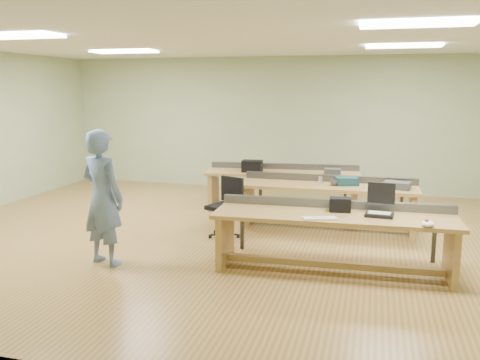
{
  "coord_description": "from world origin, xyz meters",
  "views": [
    {
      "loc": [
        2.12,
        -7.39,
        2.3
      ],
      "look_at": [
        0.31,
        -0.6,
        1.02
      ],
      "focal_mm": 38.0,
      "sensor_mm": 36.0,
      "label": 1
    }
  ],
  "objects_px": {
    "workbench_front": "(334,228)",
    "person": "(103,198)",
    "workbench_mid": "(327,196)",
    "laptop_base": "(379,215)",
    "camera_bag": "(340,205)",
    "parts_bin_grey": "(397,185)",
    "drinks_can": "(321,180)",
    "workbench_back": "(282,182)",
    "task_chair": "(226,215)",
    "parts_bin_teal": "(347,181)",
    "mug": "(334,182)"
  },
  "relations": [
    {
      "from": "workbench_front",
      "to": "person",
      "type": "xyz_separation_m",
      "value": [
        -2.94,
        -0.49,
        0.34
      ]
    },
    {
      "from": "workbench_mid",
      "to": "laptop_base",
      "type": "relative_size",
      "value": 8.59
    },
    {
      "from": "camera_bag",
      "to": "workbench_mid",
      "type": "bearing_deg",
      "value": 94.02
    },
    {
      "from": "workbench_front",
      "to": "parts_bin_grey",
      "type": "bearing_deg",
      "value": 64.55
    },
    {
      "from": "laptop_base",
      "to": "drinks_can",
      "type": "xyz_separation_m",
      "value": [
        -0.92,
        1.93,
        0.04
      ]
    },
    {
      "from": "workbench_front",
      "to": "workbench_back",
      "type": "bearing_deg",
      "value": 109.48
    },
    {
      "from": "workbench_mid",
      "to": "task_chair",
      "type": "distance_m",
      "value": 1.71
    },
    {
      "from": "workbench_mid",
      "to": "parts_bin_teal",
      "type": "height_order",
      "value": "parts_bin_teal"
    },
    {
      "from": "workbench_back",
      "to": "laptop_base",
      "type": "relative_size",
      "value": 8.74
    },
    {
      "from": "workbench_back",
      "to": "person",
      "type": "xyz_separation_m",
      "value": [
        -1.74,
        -3.54,
        0.34
      ]
    },
    {
      "from": "parts_bin_teal",
      "to": "parts_bin_grey",
      "type": "xyz_separation_m",
      "value": [
        0.78,
        -0.12,
        -0.01
      ]
    },
    {
      "from": "laptop_base",
      "to": "camera_bag",
      "type": "xyz_separation_m",
      "value": [
        -0.48,
        0.1,
        0.07
      ]
    },
    {
      "from": "workbench_front",
      "to": "mug",
      "type": "distance_m",
      "value": 1.93
    },
    {
      "from": "laptop_base",
      "to": "parts_bin_teal",
      "type": "bearing_deg",
      "value": 109.81
    },
    {
      "from": "camera_bag",
      "to": "drinks_can",
      "type": "bearing_deg",
      "value": 97.35
    },
    {
      "from": "person",
      "to": "workbench_back",
      "type": "bearing_deg",
      "value": -99.02
    },
    {
      "from": "workbench_mid",
      "to": "workbench_back",
      "type": "xyz_separation_m",
      "value": [
        -0.94,
        1.11,
        -0.0
      ]
    },
    {
      "from": "workbench_mid",
      "to": "laptop_base",
      "type": "height_order",
      "value": "workbench_mid"
    },
    {
      "from": "workbench_mid",
      "to": "workbench_back",
      "type": "distance_m",
      "value": 1.45
    },
    {
      "from": "person",
      "to": "parts_bin_teal",
      "type": "distance_m",
      "value": 3.9
    },
    {
      "from": "workbench_front",
      "to": "parts_bin_teal",
      "type": "relative_size",
      "value": 8.58
    },
    {
      "from": "person",
      "to": "laptop_base",
      "type": "relative_size",
      "value": 5.36
    },
    {
      "from": "task_chair",
      "to": "person",
      "type": "bearing_deg",
      "value": -103.51
    },
    {
      "from": "workbench_back",
      "to": "camera_bag",
      "type": "bearing_deg",
      "value": -71.88
    },
    {
      "from": "workbench_mid",
      "to": "parts_bin_grey",
      "type": "bearing_deg",
      "value": -2.41
    },
    {
      "from": "mug",
      "to": "drinks_can",
      "type": "height_order",
      "value": "drinks_can"
    },
    {
      "from": "workbench_front",
      "to": "workbench_mid",
      "type": "distance_m",
      "value": 1.96
    },
    {
      "from": "laptop_base",
      "to": "parts_bin_grey",
      "type": "height_order",
      "value": "parts_bin_grey"
    },
    {
      "from": "laptop_base",
      "to": "person",
      "type": "bearing_deg",
      "value": -166.11
    },
    {
      "from": "workbench_back",
      "to": "camera_bag",
      "type": "xyz_separation_m",
      "value": [
        1.26,
        -2.92,
        0.28
      ]
    },
    {
      "from": "workbench_mid",
      "to": "camera_bag",
      "type": "height_order",
      "value": "camera_bag"
    },
    {
      "from": "person",
      "to": "camera_bag",
      "type": "bearing_deg",
      "value": -151.22
    },
    {
      "from": "workbench_front",
      "to": "parts_bin_grey",
      "type": "height_order",
      "value": "workbench_front"
    },
    {
      "from": "workbench_front",
      "to": "person",
      "type": "height_order",
      "value": "person"
    },
    {
      "from": "workbench_back",
      "to": "workbench_front",
      "type": "bearing_deg",
      "value": -73.78
    },
    {
      "from": "workbench_back",
      "to": "laptop_base",
      "type": "xyz_separation_m",
      "value": [
        1.75,
        -3.03,
        0.21
      ]
    },
    {
      "from": "person",
      "to": "mug",
      "type": "xyz_separation_m",
      "value": [
        2.79,
        2.4,
        -0.09
      ]
    },
    {
      "from": "camera_bag",
      "to": "laptop_base",
      "type": "bearing_deg",
      "value": -18.37
    },
    {
      "from": "laptop_base",
      "to": "camera_bag",
      "type": "relative_size",
      "value": 1.26
    },
    {
      "from": "drinks_can",
      "to": "workbench_mid",
      "type": "bearing_deg",
      "value": -4.88
    },
    {
      "from": "parts_bin_teal",
      "to": "mug",
      "type": "distance_m",
      "value": 0.22
    },
    {
      "from": "laptop_base",
      "to": "mug",
      "type": "height_order",
      "value": "mug"
    },
    {
      "from": "workbench_front",
      "to": "task_chair",
      "type": "distance_m",
      "value": 2.09
    },
    {
      "from": "parts_bin_teal",
      "to": "parts_bin_grey",
      "type": "relative_size",
      "value": 0.89
    },
    {
      "from": "workbench_back",
      "to": "task_chair",
      "type": "bearing_deg",
      "value": -111.13
    },
    {
      "from": "task_chair",
      "to": "laptop_base",
      "type": "bearing_deg",
      "value": -2.68
    },
    {
      "from": "camera_bag",
      "to": "person",
      "type": "bearing_deg",
      "value": -174.53
    },
    {
      "from": "drinks_can",
      "to": "parts_bin_grey",
      "type": "bearing_deg",
      "value": -2.77
    },
    {
      "from": "camera_bag",
      "to": "task_chair",
      "type": "xyz_separation_m",
      "value": [
        -1.81,
        1.0,
        -0.5
      ]
    },
    {
      "from": "workbench_front",
      "to": "person",
      "type": "relative_size",
      "value": 1.69
    }
  ]
}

